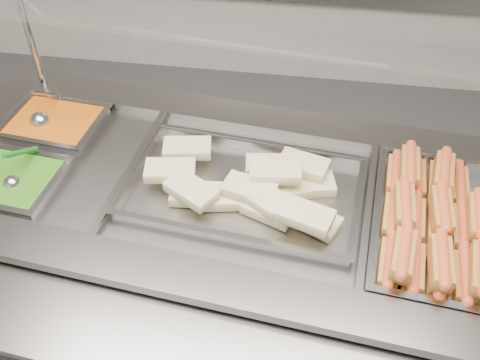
# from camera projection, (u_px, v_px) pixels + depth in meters

# --- Properties ---
(steam_counter) EXTENTS (2.12, 1.11, 0.97)m
(steam_counter) POSITION_uv_depth(u_px,v_px,m) (227.00, 272.00, 2.08)
(steam_counter) COLOR gray
(steam_counter) RESTS_ON ground
(tray_rail) EXTENTS (1.96, 0.60, 0.06)m
(tray_rail) POSITION_uv_depth(u_px,v_px,m) (167.00, 340.00, 1.39)
(tray_rail) COLOR slate
(tray_rail) RESTS_ON steam_counter
(sneeze_guard) EXTENTS (1.81, 0.50, 0.48)m
(sneeze_guard) POSITION_uv_depth(u_px,v_px,m) (242.00, 38.00, 1.63)
(sneeze_guard) COLOR #BBBABF
(sneeze_guard) RESTS_ON steam_counter
(pan_hotdogs) EXTENTS (0.43, 0.63, 0.11)m
(pan_hotdogs) POSITION_uv_depth(u_px,v_px,m) (435.00, 231.00, 1.65)
(pan_hotdogs) COLOR gray
(pan_hotdogs) RESTS_ON steam_counter
(pan_wraps) EXTENTS (0.78, 0.51, 0.08)m
(pan_wraps) POSITION_uv_depth(u_px,v_px,m) (243.00, 192.00, 1.75)
(pan_wraps) COLOR gray
(pan_wraps) RESTS_ON steam_counter
(pan_beans) EXTENTS (0.35, 0.29, 0.11)m
(pan_beans) POSITION_uv_depth(u_px,v_px,m) (57.00, 130.00, 2.00)
(pan_beans) COLOR gray
(pan_beans) RESTS_ON steam_counter
(pan_peas) EXTENTS (0.35, 0.29, 0.11)m
(pan_peas) POSITION_uv_depth(u_px,v_px,m) (11.00, 187.00, 1.79)
(pan_peas) COLOR gray
(pan_peas) RESTS_ON steam_counter
(hotdogs_in_buns) EXTENTS (0.33, 0.58, 0.13)m
(hotdogs_in_buns) POSITION_uv_depth(u_px,v_px,m) (431.00, 220.00, 1.61)
(hotdogs_in_buns) COLOR #95631F
(hotdogs_in_buns) RESTS_ON pan_hotdogs
(tortilla_wraps) EXTENTS (0.65, 0.41, 0.11)m
(tortilla_wraps) POSITION_uv_depth(u_px,v_px,m) (254.00, 187.00, 1.71)
(tortilla_wraps) COLOR #C1B482
(tortilla_wraps) RESTS_ON pan_wraps
(ladle) EXTENTS (0.08, 0.21, 0.17)m
(ladle) POSITION_uv_depth(u_px,v_px,m) (41.00, 120.00, 1.96)
(ladle) COLOR #B0B0B5
(ladle) RESTS_ON pan_beans
(serving_spoon) EXTENTS (0.06, 0.19, 0.15)m
(serving_spoon) POSITION_uv_depth(u_px,v_px,m) (14.00, 178.00, 1.74)
(serving_spoon) COLOR #B0B0B5
(serving_spoon) RESTS_ON pan_peas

